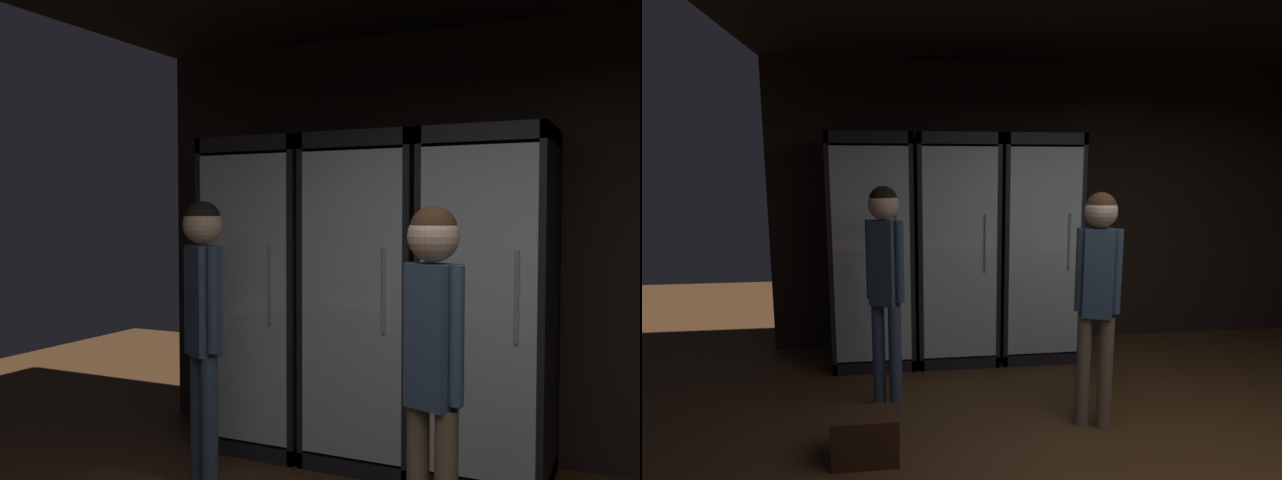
% 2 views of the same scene
% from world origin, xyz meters
% --- Properties ---
extents(wall_back, '(6.00, 0.06, 2.80)m').
position_xyz_m(wall_back, '(0.00, 3.03, 1.40)').
color(wall_back, black).
rests_on(wall_back, ground).
extents(cooler_far_left, '(0.72, 0.70, 2.09)m').
position_xyz_m(cooler_far_left, '(-1.98, 2.69, 1.02)').
color(cooler_far_left, black).
rests_on(cooler_far_left, ground).
extents(cooler_left, '(0.72, 0.70, 2.09)m').
position_xyz_m(cooler_left, '(-1.23, 2.69, 1.02)').
color(cooler_left, black).
rests_on(cooler_left, ground).
extents(cooler_center, '(0.72, 0.70, 2.09)m').
position_xyz_m(cooler_center, '(-0.47, 2.69, 1.02)').
color(cooler_center, black).
rests_on(cooler_center, ground).
extents(shopper_near, '(0.28, 0.22, 1.66)m').
position_xyz_m(shopper_near, '(-1.84, 1.68, 1.07)').
color(shopper_near, '#384C66').
rests_on(shopper_near, ground).
extents(shopper_far, '(0.28, 0.21, 1.63)m').
position_xyz_m(shopper_far, '(-0.42, 1.27, 1.04)').
color(shopper_far, '#72604C').
rests_on(shopper_far, ground).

